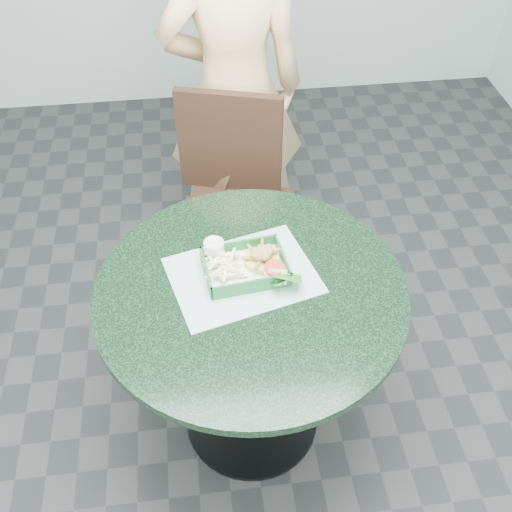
{
  "coord_description": "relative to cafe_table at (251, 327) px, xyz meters",
  "views": [
    {
      "loc": [
        -0.14,
        -1.21,
        2.12
      ],
      "look_at": [
        0.03,
        0.1,
        0.8
      ],
      "focal_mm": 42.0,
      "sensor_mm": 36.0,
      "label": 1
    }
  ],
  "objects": [
    {
      "name": "dining_chair",
      "position": [
        0.02,
        0.77,
        -0.05
      ],
      "size": [
        0.44,
        0.44,
        0.93
      ],
      "rotation": [
        0.0,
        0.0,
        -0.28
      ],
      "color": "#332417",
      "rests_on": "floor"
    },
    {
      "name": "floor",
      "position": [
        0.0,
        0.0,
        -0.58
      ],
      "size": [
        4.0,
        5.0,
        0.02
      ],
      "primitive_type": "cube",
      "color": "#303335",
      "rests_on": "ground"
    },
    {
      "name": "food_basket",
      "position": [
        -0.01,
        0.07,
        0.19
      ],
      "size": [
        0.25,
        0.18,
        0.05
      ],
      "rotation": [
        0.0,
        0.0,
        0.12
      ],
      "color": "#17632A",
      "rests_on": "placemat"
    },
    {
      "name": "crab_sandwich",
      "position": [
        0.05,
        0.08,
        0.22
      ],
      "size": [
        0.11,
        0.11,
        0.07
      ],
      "rotation": [
        0.0,
        0.0,
        0.35
      ],
      "color": "gold",
      "rests_on": "food_basket"
    },
    {
      "name": "sauce_ramekin",
      "position": [
        -0.09,
        0.15,
        0.22
      ],
      "size": [
        0.06,
        0.06,
        0.04
      ],
      "rotation": [
        0.0,
        0.0,
        -0.08
      ],
      "color": "silver",
      "rests_on": "food_basket"
    },
    {
      "name": "fries_pile",
      "position": [
        -0.07,
        0.08,
        0.21
      ],
      "size": [
        0.13,
        0.13,
        0.04
      ],
      "primitive_type": null,
      "rotation": [
        0.0,
        0.0,
        0.2
      ],
      "color": "#FFE9B5",
      "rests_on": "food_basket"
    },
    {
      "name": "garnish_cup",
      "position": [
        0.08,
        0.0,
        0.21
      ],
      "size": [
        0.11,
        0.1,
        0.04
      ],
      "rotation": [
        0.0,
        0.0,
        -0.41
      ],
      "color": "silver",
      "rests_on": "food_basket"
    },
    {
      "name": "cafe_table",
      "position": [
        0.0,
        0.0,
        0.0
      ],
      "size": [
        0.96,
        0.96,
        0.75
      ],
      "color": "black",
      "rests_on": "floor"
    },
    {
      "name": "diner_person",
      "position": [
        0.06,
        1.05,
        0.34
      ],
      "size": [
        0.69,
        0.46,
        1.85
      ],
      "primitive_type": "imported",
      "rotation": [
        0.0,
        0.0,
        3.17
      ],
      "color": "#F1BF85",
      "rests_on": "floor"
    },
    {
      "name": "placemat",
      "position": [
        -0.02,
        0.05,
        0.17
      ],
      "size": [
        0.5,
        0.42,
        0.0
      ],
      "primitive_type": "cube",
      "rotation": [
        0.0,
        0.0,
        0.25
      ],
      "color": "#9DB9B7",
      "rests_on": "cafe_table"
    }
  ]
}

